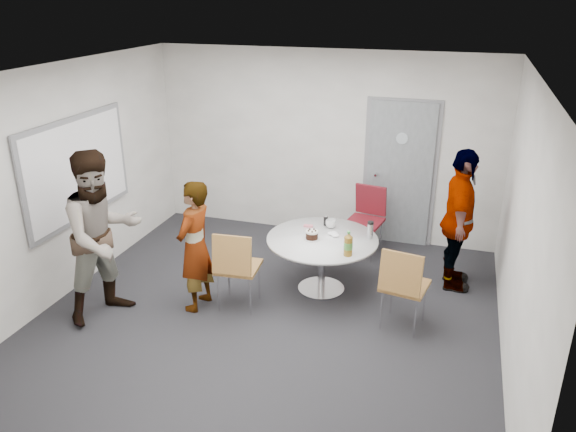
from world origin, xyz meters
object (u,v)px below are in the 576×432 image
(chair_near_left, at_px, (236,263))
(chair_far, at_px, (367,213))
(chair_near_right, at_px, (403,281))
(person_left, at_px, (103,236))
(whiteboard, at_px, (78,169))
(table, at_px, (324,246))
(door, at_px, (400,174))
(person_main, at_px, (195,246))
(person_right, at_px, (459,221))

(chair_near_left, distance_m, chair_far, 2.27)
(chair_near_right, xyz_separation_m, person_left, (-3.17, -0.64, 0.37))
(chair_near_right, height_order, person_left, person_left)
(whiteboard, distance_m, person_left, 1.12)
(chair_near_right, height_order, chair_far, chair_near_right)
(chair_near_left, bearing_deg, table, 36.59)
(table, relative_size, person_left, 0.69)
(door, height_order, table, door)
(chair_near_left, height_order, chair_near_right, chair_near_left)
(door, bearing_deg, person_main, -127.57)
(chair_near_left, bearing_deg, chair_far, 55.01)
(person_left, bearing_deg, whiteboard, 73.87)
(door, distance_m, person_right, 1.43)
(chair_near_right, bearing_deg, chair_far, 120.63)
(chair_far, bearing_deg, person_left, 54.88)
(chair_far, relative_size, person_left, 0.50)
(door, bearing_deg, chair_near_left, -121.13)
(person_right, bearing_deg, chair_far, 57.94)
(door, xyz_separation_m, person_main, (-1.94, -2.53, -0.26))
(whiteboard, xyz_separation_m, chair_far, (3.21, 1.78, -0.86))
(door, relative_size, chair_far, 2.21)
(chair_near_left, relative_size, chair_far, 1.02)
(whiteboard, bearing_deg, person_left, -42.46)
(chair_near_right, bearing_deg, whiteboard, -170.92)
(person_main, distance_m, person_right, 3.12)
(door, height_order, chair_near_left, door)
(chair_far, relative_size, person_right, 0.54)
(table, xyz_separation_m, person_left, (-2.17, -1.23, 0.36))
(table, height_order, person_left, person_left)
(whiteboard, bearing_deg, person_main, -8.63)
(door, xyz_separation_m, person_left, (-2.82, -2.96, -0.07))
(door, height_order, person_main, door)
(whiteboard, height_order, table, whiteboard)
(whiteboard, distance_m, chair_far, 3.78)
(table, xyz_separation_m, person_right, (1.50, 0.58, 0.28))
(table, height_order, person_right, person_right)
(door, bearing_deg, whiteboard, -147.34)
(chair_far, height_order, person_right, person_right)
(person_main, bearing_deg, person_left, -58.37)
(door, bearing_deg, person_right, -53.40)
(chair_near_right, relative_size, person_left, 0.50)
(chair_far, height_order, person_main, person_main)
(chair_near_left, bearing_deg, person_left, -164.33)
(whiteboard, relative_size, person_main, 1.24)
(whiteboard, xyz_separation_m, person_left, (0.74, -0.68, -0.49))
(chair_near_right, bearing_deg, table, 159.10)
(person_right, bearing_deg, person_main, 112.63)
(person_right, bearing_deg, person_left, 112.62)
(person_left, bearing_deg, chair_near_left, -43.18)
(door, relative_size, table, 1.60)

